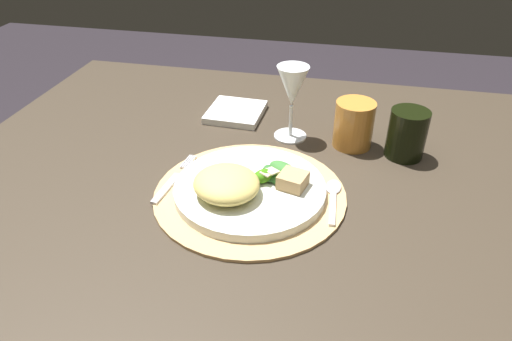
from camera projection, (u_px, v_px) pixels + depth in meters
The scene contains 12 objects.
dining_table at pixel (291, 244), 0.90m from camera, with size 1.36×1.05×0.71m.
placemat at pixel (250, 194), 0.81m from camera, with size 0.34×0.34×0.01m, color tan.
dinner_plate at pixel (250, 189), 0.81m from camera, with size 0.26×0.26×0.02m, color silver.
pasta_serving at pixel (226, 184), 0.77m from camera, with size 0.11×0.11×0.04m, color #E3C969.
salad_greens at pixel (276, 173), 0.82m from camera, with size 0.09×0.08×0.02m.
bread_piece at pixel (292, 180), 0.79m from camera, with size 0.04×0.04×0.03m, color tan.
fork at pixel (173, 180), 0.84m from camera, with size 0.03×0.16×0.00m.
spoon at pixel (333, 193), 0.81m from camera, with size 0.03×0.13×0.01m.
napkin at pixel (236, 112), 1.07m from camera, with size 0.12×0.13×0.02m, color white.
wine_glass at pixel (292, 90), 0.93m from camera, with size 0.07×0.07×0.16m.
amber_tumbler at pixel (354, 124), 0.94m from camera, with size 0.08×0.08×0.10m, color #CD8333.
dark_tumbler at pixel (407, 134), 0.90m from camera, with size 0.07×0.07×0.10m, color black.
Camera 1 is at (0.08, -0.67, 1.20)m, focal length 32.62 mm.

